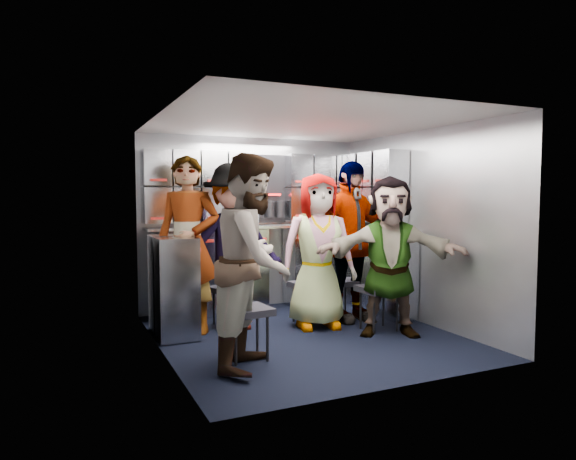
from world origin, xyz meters
name	(u,v)px	position (x,y,z in m)	size (l,w,h in m)	color
floor	(306,336)	(0.00, 0.00, 0.00)	(3.00, 3.00, 0.00)	black
wall_back	(253,223)	(0.00, 1.50, 1.05)	(2.80, 0.04, 2.10)	#959AA2
wall_left	(161,235)	(-1.40, 0.00, 1.05)	(0.04, 3.00, 2.10)	#959AA2
wall_right	(421,227)	(1.40, 0.00, 1.05)	(0.04, 3.00, 2.10)	#959AA2
ceiling	(306,122)	(0.00, 0.00, 2.10)	(2.80, 3.00, 0.02)	silver
cart_bank_back	(259,269)	(0.00, 1.29, 0.49)	(2.68, 0.38, 0.99)	#8E939C
cart_bank_left	(173,286)	(-1.19, 0.56, 0.49)	(0.38, 0.76, 0.99)	#8E939C
counter	(259,226)	(0.00, 1.29, 1.01)	(2.68, 0.42, 0.03)	silver
locker_bank_back	(257,187)	(0.00, 1.35, 1.49)	(2.68, 0.28, 0.82)	#8E939C
locker_bank_right	(374,187)	(1.25, 0.70, 1.49)	(0.28, 1.00, 0.82)	#8E939C
right_cabinet	(377,270)	(1.25, 0.60, 0.50)	(0.28, 1.20, 1.00)	#8E939C
coffee_niche	(269,189)	(0.18, 1.41, 1.47)	(0.46, 0.16, 0.84)	black
red_latch_strip	(265,239)	(0.00, 1.09, 0.88)	(2.60, 0.02, 0.03)	maroon
jump_seat_near_left	(247,313)	(-0.78, -0.45, 0.40)	(0.41, 0.40, 0.45)	black
jump_seat_mid_left	(229,291)	(-0.57, 0.70, 0.37)	(0.43, 0.41, 0.42)	black
jump_seat_center	(310,287)	(0.27, 0.45, 0.40)	(0.43, 0.42, 0.45)	black
jump_seat_mid_right	(341,284)	(0.72, 0.56, 0.38)	(0.44, 0.43, 0.43)	black
jump_seat_near_right	(379,291)	(0.79, -0.11, 0.41)	(0.41, 0.39, 0.46)	black
attendant_standing	(188,245)	(-1.02, 0.62, 0.90)	(0.65, 0.43, 1.79)	black
attendant_arc_a	(254,261)	(-0.78, -0.63, 0.86)	(0.84, 0.65, 1.73)	black
attendant_arc_b	(234,247)	(-0.57, 0.52, 0.86)	(1.11, 0.64, 1.72)	black
attendant_arc_c	(318,251)	(0.27, 0.27, 0.81)	(0.79, 0.52, 1.62)	black
attendant_arc_d	(349,241)	(0.72, 0.38, 0.89)	(1.04, 0.43, 1.77)	black
attendant_arc_e	(390,256)	(0.79, -0.29, 0.79)	(1.47, 0.47, 1.59)	black
bottle_left	(207,215)	(-0.65, 1.24, 1.17)	(0.07, 0.07, 0.27)	white
bottle_mid	(256,214)	(-0.05, 1.24, 1.17)	(0.06, 0.06, 0.27)	white
bottle_right	(313,215)	(0.71, 1.24, 1.15)	(0.07, 0.07, 0.24)	white
cup_left	(208,223)	(-0.65, 1.23, 1.08)	(0.07, 0.07, 0.10)	tan
cup_right	(295,221)	(0.46, 1.23, 1.08)	(0.09, 0.09, 0.10)	tan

